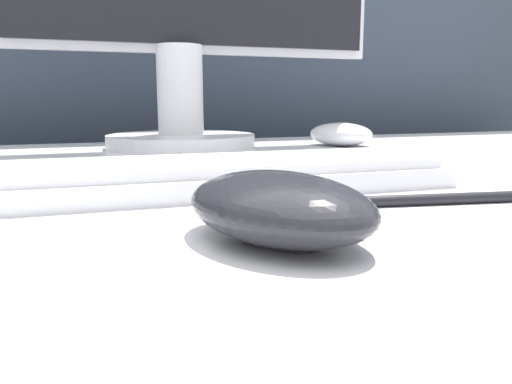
# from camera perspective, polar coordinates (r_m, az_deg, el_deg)

# --- Properties ---
(partition_panel) EXTENTS (5.00, 0.03, 1.50)m
(partition_panel) POSITION_cam_1_polar(r_m,az_deg,el_deg) (1.03, -15.91, 5.74)
(partition_panel) COLOR #333D4C
(partition_panel) RESTS_ON ground_plane
(computer_mouse_near) EXTENTS (0.11, 0.13, 0.04)m
(computer_mouse_near) POSITION_cam_1_polar(r_m,az_deg,el_deg) (0.26, 2.60, -1.72)
(computer_mouse_near) COLOR #232328
(computer_mouse_near) RESTS_ON desk
(keyboard) EXTENTS (0.40, 0.13, 0.02)m
(keyboard) POSITION_cam_1_polar(r_m,az_deg,el_deg) (0.41, -5.49, 1.91)
(keyboard) COLOR silver
(keyboard) RESTS_ON desk
(computer_mouse_far) EXTENTS (0.12, 0.13, 0.04)m
(computer_mouse_far) POSITION_cam_1_polar(r_m,az_deg,el_deg) (0.80, 9.67, 6.52)
(computer_mouse_far) COLOR silver
(computer_mouse_far) RESTS_ON desk
(pen) EXTENTS (0.15, 0.03, 0.01)m
(pen) POSITION_cam_1_polar(r_m,az_deg,el_deg) (0.38, 22.86, -0.65)
(pen) COLOR black
(pen) RESTS_ON desk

